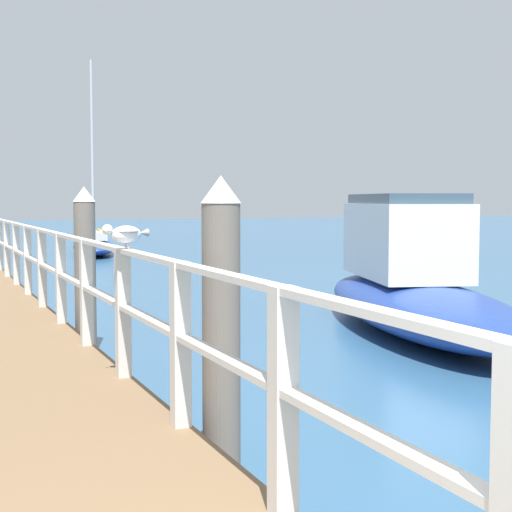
% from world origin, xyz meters
% --- Properties ---
extents(pier_railing, '(0.12, 23.23, 1.14)m').
position_xyz_m(pier_railing, '(1.14, 12.35, 1.17)').
color(pier_railing, beige).
rests_on(pier_railing, pier_deck).
extents(dock_piling_near, '(0.29, 0.29, 2.21)m').
position_xyz_m(dock_piling_near, '(1.52, 4.32, 1.11)').
color(dock_piling_near, '#6B6056').
rests_on(dock_piling_near, ground_plane).
extents(dock_piling_far, '(0.29, 0.29, 2.21)m').
position_xyz_m(dock_piling_far, '(1.52, 9.42, 1.11)').
color(dock_piling_far, '#6B6056').
rests_on(dock_piling_far, ground_plane).
extents(seagull_foreground, '(0.47, 0.22, 0.21)m').
position_xyz_m(seagull_foreground, '(1.14, 5.61, 1.74)').
color(seagull_foreground, white).
rests_on(seagull_foreground, pier_railing).
extents(boat_4, '(2.34, 5.49, 7.18)m').
position_xyz_m(boat_4, '(5.43, 28.00, 0.38)').
color(boat_4, navy).
rests_on(boat_4, ground_plane).
extents(boat_5, '(3.52, 6.07, 1.47)m').
position_xyz_m(boat_5, '(17.51, 27.77, 0.49)').
color(boat_5, gold).
rests_on(boat_5, ground_plane).
extents(boat_6, '(4.15, 7.62, 2.13)m').
position_xyz_m(boat_6, '(6.72, 9.42, 0.71)').
color(boat_6, navy).
rests_on(boat_6, ground_plane).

